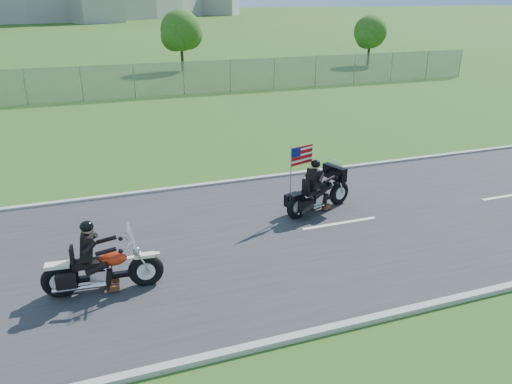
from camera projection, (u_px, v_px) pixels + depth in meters
name	position (u px, v px, depth m)	size (l,w,h in m)	color
ground	(196.00, 248.00, 12.35)	(420.00, 420.00, 0.00)	#24561A
road	(196.00, 247.00, 12.34)	(120.00, 8.00, 0.04)	#28282B
curb_north	(167.00, 190.00, 15.87)	(120.00, 0.18, 0.12)	#9E9B93
curb_south	(249.00, 348.00, 8.79)	(120.00, 0.18, 0.12)	#9E9B93
fence	(25.00, 87.00, 27.90)	(60.00, 0.03, 2.00)	gray
tree_fence_near	(181.00, 33.00, 39.40)	(3.52, 3.28, 4.75)	#382316
tree_fence_far	(370.00, 34.00, 42.77)	(3.08, 2.87, 4.20)	#382316
motorcycle_lead	(101.00, 270.00, 10.36)	(2.49, 0.74, 1.68)	black
motorcycle_follow	(319.00, 194.00, 14.22)	(2.33, 1.14, 2.00)	black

